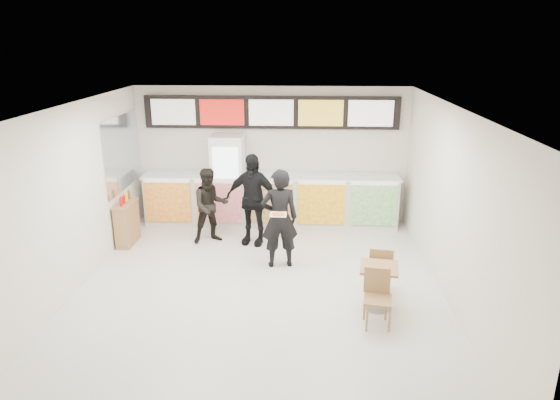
# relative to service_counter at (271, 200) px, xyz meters

# --- Properties ---
(floor) EXTENTS (7.00, 7.00, 0.00)m
(floor) POSITION_rel_service_counter_xyz_m (-0.00, -3.09, -0.57)
(floor) COLOR beige
(floor) RESTS_ON ground
(ceiling) EXTENTS (7.00, 7.00, 0.00)m
(ceiling) POSITION_rel_service_counter_xyz_m (-0.00, -3.09, 2.43)
(ceiling) COLOR white
(ceiling) RESTS_ON wall_back
(wall_back) EXTENTS (6.00, 0.00, 6.00)m
(wall_back) POSITION_rel_service_counter_xyz_m (-0.00, 0.41, 0.93)
(wall_back) COLOR silver
(wall_back) RESTS_ON floor
(wall_left) EXTENTS (0.00, 7.00, 7.00)m
(wall_left) POSITION_rel_service_counter_xyz_m (-3.00, -3.09, 0.93)
(wall_left) COLOR silver
(wall_left) RESTS_ON floor
(wall_right) EXTENTS (0.00, 7.00, 7.00)m
(wall_right) POSITION_rel_service_counter_xyz_m (3.00, -3.09, 0.93)
(wall_right) COLOR silver
(wall_right) RESTS_ON floor
(service_counter) EXTENTS (5.56, 0.77, 1.14)m
(service_counter) POSITION_rel_service_counter_xyz_m (0.00, 0.00, 0.00)
(service_counter) COLOR silver
(service_counter) RESTS_ON floor
(menu_board) EXTENTS (5.50, 0.14, 0.70)m
(menu_board) POSITION_rel_service_counter_xyz_m (0.00, 0.32, 1.88)
(menu_board) COLOR black
(menu_board) RESTS_ON wall_back
(drinks_fridge) EXTENTS (0.70, 0.67, 2.00)m
(drinks_fridge) POSITION_rel_service_counter_xyz_m (-0.93, 0.02, 0.43)
(drinks_fridge) COLOR white
(drinks_fridge) RESTS_ON floor
(mirror_panel) EXTENTS (0.01, 2.00, 1.50)m
(mirror_panel) POSITION_rel_service_counter_xyz_m (-2.99, -0.64, 1.18)
(mirror_panel) COLOR #B2B7BF
(mirror_panel) RESTS_ON wall_left
(customer_main) EXTENTS (0.73, 0.55, 1.82)m
(customer_main) POSITION_rel_service_counter_xyz_m (0.29, -2.12, 0.34)
(customer_main) COLOR black
(customer_main) RESTS_ON floor
(customer_left) EXTENTS (0.91, 0.83, 1.54)m
(customer_left) POSITION_rel_service_counter_xyz_m (-1.15, -1.04, 0.20)
(customer_left) COLOR black
(customer_left) RESTS_ON floor
(customer_mid) EXTENTS (1.16, 0.70, 1.85)m
(customer_mid) POSITION_rel_service_counter_xyz_m (-0.30, -1.08, 0.35)
(customer_mid) COLOR black
(customer_mid) RESTS_ON floor
(pizza_slice) EXTENTS (0.36, 0.36, 0.02)m
(pizza_slice) POSITION_rel_service_counter_xyz_m (0.29, -2.57, 0.58)
(pizza_slice) COLOR beige
(pizza_slice) RESTS_ON customer_main
(cafe_table) EXTENTS (0.64, 1.46, 0.83)m
(cafe_table) POSITION_rel_service_counter_xyz_m (1.87, -3.56, -0.09)
(cafe_table) COLOR #A07E49
(cafe_table) RESTS_ON floor
(condiment_ledge) EXTENTS (0.31, 0.77, 1.03)m
(condiment_ledge) POSITION_rel_service_counter_xyz_m (-2.82, -1.22, -0.13)
(condiment_ledge) COLOR #A07E49
(condiment_ledge) RESTS_ON floor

